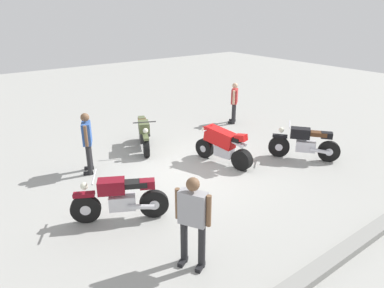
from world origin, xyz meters
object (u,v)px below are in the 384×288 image
at_px(motorcycle_olive_vintage, 144,134).
at_px(motorcycle_black_cruiser, 305,143).
at_px(motorcycle_red_sportbike, 223,144).
at_px(person_in_red_shirt, 234,101).
at_px(motorcycle_maroon_cruiser, 120,198).
at_px(person_in_blue_shirt, 87,139).
at_px(person_in_gray_shirt, 193,217).

relative_size(motorcycle_olive_vintage, motorcycle_black_cruiser, 1.07).
bearing_deg(motorcycle_black_cruiser, motorcycle_red_sportbike, 21.90).
bearing_deg(motorcycle_black_cruiser, motorcycle_olive_vintage, 5.09).
bearing_deg(motorcycle_olive_vintage, person_in_red_shirt, 117.69).
height_order(motorcycle_black_cruiser, person_in_red_shirt, person_in_red_shirt).
xyz_separation_m(motorcycle_red_sportbike, motorcycle_maroon_cruiser, (3.72, 0.91, -0.07)).
bearing_deg(motorcycle_black_cruiser, person_in_red_shirt, -49.32).
relative_size(motorcycle_black_cruiser, person_in_blue_shirt, 1.00).
xyz_separation_m(motorcycle_maroon_cruiser, person_in_red_shirt, (-6.67, -3.56, 0.38)).
distance_m(motorcycle_olive_vintage, person_in_red_shirt, 4.24).
bearing_deg(motorcycle_black_cruiser, person_in_blue_shirt, 23.20).
bearing_deg(person_in_gray_shirt, motorcycle_red_sportbike, -167.16).
bearing_deg(motorcycle_black_cruiser, motorcycle_maroon_cruiser, 48.53).
bearing_deg(motorcycle_olive_vintage, motorcycle_maroon_cruiser, -12.40).
height_order(motorcycle_red_sportbike, motorcycle_olive_vintage, motorcycle_red_sportbike).
relative_size(motorcycle_olive_vintage, person_in_blue_shirt, 1.08).
bearing_deg(person_in_red_shirt, person_in_gray_shirt, 91.66).
bearing_deg(motorcycle_olive_vintage, person_in_blue_shirt, -48.93).
relative_size(motorcycle_maroon_cruiser, person_in_red_shirt, 1.18).
height_order(motorcycle_olive_vintage, motorcycle_maroon_cruiser, motorcycle_maroon_cruiser).
distance_m(motorcycle_olive_vintage, motorcycle_maroon_cruiser, 4.12).
bearing_deg(person_in_blue_shirt, motorcycle_maroon_cruiser, 106.86).
height_order(motorcycle_black_cruiser, person_in_blue_shirt, person_in_blue_shirt).
distance_m(motorcycle_maroon_cruiser, person_in_gray_shirt, 2.16).
xyz_separation_m(motorcycle_maroon_cruiser, person_in_blue_shirt, (-0.37, -2.68, 0.46)).
height_order(motorcycle_olive_vintage, person_in_red_shirt, person_in_red_shirt).
bearing_deg(motorcycle_red_sportbike, person_in_red_shirt, -60.48).
bearing_deg(motorcycle_olive_vintage, person_in_gray_shirt, 3.08).
bearing_deg(person_in_gray_shirt, person_in_red_shirt, -167.08).
height_order(motorcycle_olive_vintage, person_in_blue_shirt, person_in_blue_shirt).
bearing_deg(motorcycle_red_sportbike, person_in_blue_shirt, 49.71).
xyz_separation_m(motorcycle_maroon_cruiser, motorcycle_black_cruiser, (-5.89, 0.35, 0.00)).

